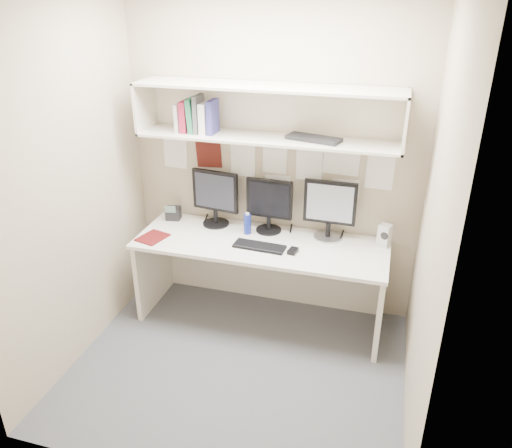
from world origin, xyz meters
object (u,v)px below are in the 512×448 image
(keyboard, at_px, (259,246))
(desk_phone, at_px, (173,213))
(maroon_notebook, at_px, (153,237))
(desk, at_px, (261,281))
(monitor_center, at_px, (269,203))
(speaker, at_px, (384,235))
(monitor_left, at_px, (215,196))
(monitor_right, at_px, (330,208))

(keyboard, relative_size, desk_phone, 2.76)
(maroon_notebook, bearing_deg, desk_phone, 103.84)
(desk, relative_size, keyboard, 4.96)
(monitor_center, bearing_deg, keyboard, -86.40)
(speaker, bearing_deg, monitor_left, -159.86)
(monitor_right, relative_size, keyboard, 1.19)
(keyboard, bearing_deg, desk_phone, 163.80)
(desk, relative_size, desk_phone, 13.69)
(desk, bearing_deg, maroon_notebook, -168.28)
(speaker, distance_m, maroon_notebook, 1.84)
(monitor_left, relative_size, speaker, 2.69)
(monitor_right, xyz_separation_m, keyboard, (-0.49, -0.32, -0.25))
(monitor_center, xyz_separation_m, speaker, (0.93, -0.02, -0.16))
(monitor_right, bearing_deg, keyboard, -145.55)
(keyboard, bearing_deg, monitor_center, 94.68)
(monitor_center, height_order, keyboard, monitor_center)
(desk, height_order, speaker, speaker)
(monitor_center, relative_size, desk_phone, 3.05)
(desk_phone, bearing_deg, monitor_center, -9.48)
(desk, relative_size, monitor_left, 4.22)
(desk, distance_m, desk_phone, 0.97)
(keyboard, bearing_deg, desk, 101.80)
(monitor_right, bearing_deg, desk, -155.18)
(monitor_right, distance_m, maroon_notebook, 1.44)
(desk_phone, bearing_deg, desk, -24.00)
(keyboard, bearing_deg, maroon_notebook, -171.31)
(monitor_right, bearing_deg, maroon_notebook, -162.56)
(monitor_right, xyz_separation_m, speaker, (0.44, -0.02, -0.17))
(monitor_left, bearing_deg, speaker, 6.79)
(monitor_right, relative_size, speaker, 2.73)
(maroon_notebook, distance_m, desk_phone, 0.39)
(monitor_center, bearing_deg, monitor_left, -177.50)
(monitor_left, distance_m, maroon_notebook, 0.62)
(monitor_right, relative_size, maroon_notebook, 2.08)
(speaker, relative_size, maroon_notebook, 0.76)
(monitor_center, bearing_deg, speaker, 1.23)
(desk, xyz_separation_m, speaker, (0.94, 0.20, 0.45))
(monitor_center, bearing_deg, monitor_right, 2.48)
(monitor_right, distance_m, keyboard, 0.63)
(speaker, relative_size, desk_phone, 1.21)
(desk, height_order, maroon_notebook, maroon_notebook)
(speaker, bearing_deg, desk_phone, -159.40)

